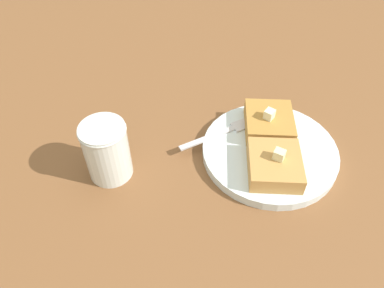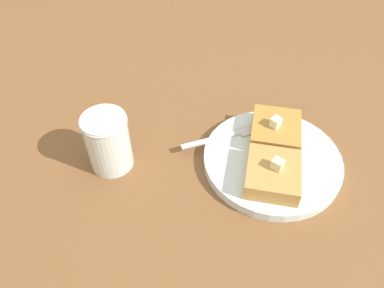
{
  "view_description": "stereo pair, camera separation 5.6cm",
  "coord_description": "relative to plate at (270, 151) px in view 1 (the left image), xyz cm",
  "views": [
    {
      "loc": [
        38.35,
        -10.72,
        47.52
      ],
      "look_at": [
        0.38,
        -4.6,
        6.81
      ],
      "focal_mm": 35.0,
      "sensor_mm": 36.0,
      "label": 1
    },
    {
      "loc": [
        38.83,
        -5.15,
        47.52
      ],
      "look_at": [
        0.38,
        -4.6,
        6.81
      ],
      "focal_mm": 35.0,
      "sensor_mm": 36.0,
      "label": 2
    }
  ],
  "objects": [
    {
      "name": "table_surface",
      "position": [
        -0.58,
        -7.97,
        -2.06
      ],
      "size": [
        129.45,
        129.45,
        2.31
      ],
      "primitive_type": "cube",
      "color": "brown",
      "rests_on": "ground"
    },
    {
      "name": "plate",
      "position": [
        0.0,
        0.0,
        0.0
      ],
      "size": [
        21.51,
        21.51,
        1.56
      ],
      "color": "silver",
      "rests_on": "table_surface"
    },
    {
      "name": "toast_slice_left",
      "position": [
        -4.47,
        0.96,
        2.03
      ],
      "size": [
        10.02,
        9.3,
        2.77
      ],
      "primitive_type": "cube",
      "rotation": [
        0.0,
        0.0,
        -0.21
      ],
      "color": "#B98038",
      "rests_on": "plate"
    },
    {
      "name": "toast_slice_middle",
      "position": [
        4.47,
        -0.96,
        2.03
      ],
      "size": [
        10.02,
        9.3,
        2.77
      ],
      "primitive_type": "cube",
      "rotation": [
        0.0,
        0.0,
        -0.21
      ],
      "color": "#C58D48",
      "rests_on": "plate"
    },
    {
      "name": "butter_pat_primary",
      "position": [
        -4.14,
        0.59,
        4.19
      ],
      "size": [
        2.08,
        2.08,
        1.55
      ],
      "primitive_type": "cube",
      "rotation": [
        0.0,
        0.0,
        2.34
      ],
      "color": "#F3EDC3",
      "rests_on": "toast_slice_left"
    },
    {
      "name": "butter_pat_secondary",
      "position": [
        4.43,
        -0.6,
        4.19
      ],
      "size": [
        2.05,
        2.08,
        1.55
      ],
      "primitive_type": "cube",
      "rotation": [
        0.0,
        0.0,
        0.9
      ],
      "color": "beige",
      "rests_on": "toast_slice_middle"
    },
    {
      "name": "fork",
      "position": [
        -4.97,
        -5.66,
        0.83
      ],
      "size": [
        6.46,
        15.62,
        0.36
      ],
      "color": "silver",
      "rests_on": "plate"
    },
    {
      "name": "syrup_jar",
      "position": [
        -0.4,
        -25.15,
        3.49
      ],
      "size": [
        6.86,
        6.86,
        9.45
      ],
      "color": "#3B1509",
      "rests_on": "table_surface"
    }
  ]
}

